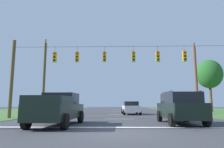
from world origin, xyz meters
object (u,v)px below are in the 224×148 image
(pickup_truck, at_px, (58,109))
(overhead_signal_span, at_px, (119,72))
(suv_black, at_px, (180,107))
(utility_pole_near_left, at_px, (44,77))
(utility_pole_mid_right, at_px, (196,78))
(tree_roadside_right, at_px, (209,74))
(distant_car_crossing_white, at_px, (131,108))

(pickup_truck, bearing_deg, overhead_signal_span, 56.17)
(suv_black, height_order, utility_pole_near_left, utility_pole_near_left)
(overhead_signal_span, xyz_separation_m, suv_black, (3.92, -4.39, -3.02))
(pickup_truck, relative_size, utility_pole_mid_right, 0.59)
(overhead_signal_span, bearing_deg, tree_roadside_right, 43.55)
(suv_black, distance_m, utility_pole_near_left, 18.80)
(overhead_signal_span, relative_size, pickup_truck, 3.59)
(overhead_signal_span, xyz_separation_m, distant_car_crossing_white, (1.46, 6.61, -3.29))
(suv_black, height_order, distant_car_crossing_white, suv_black)
(suv_black, xyz_separation_m, utility_pole_mid_right, (6.16, 12.75, 3.44))
(overhead_signal_span, xyz_separation_m, utility_pole_mid_right, (10.08, 8.36, 0.42))
(overhead_signal_span, distance_m, utility_pole_mid_right, 13.11)
(suv_black, relative_size, tree_roadside_right, 0.60)
(distant_car_crossing_white, bearing_deg, pickup_truck, -113.04)
(distant_car_crossing_white, distance_m, tree_roadside_right, 15.20)
(suv_black, distance_m, utility_pole_mid_right, 14.57)
(utility_pole_near_left, bearing_deg, suv_black, -42.32)
(utility_pole_near_left, relative_size, tree_roadside_right, 1.23)
(utility_pole_near_left, height_order, tree_roadside_right, utility_pole_near_left)
(pickup_truck, xyz_separation_m, utility_pole_near_left, (-6.02, 13.54, 3.78))
(utility_pole_mid_right, bearing_deg, utility_pole_near_left, -179.02)
(distant_car_crossing_white, relative_size, utility_pole_near_left, 0.45)
(utility_pole_mid_right, height_order, tree_roadside_right, utility_pole_mid_right)
(utility_pole_near_left, xyz_separation_m, tree_roadside_right, (23.82, 5.39, 1.01))
(overhead_signal_span, height_order, pickup_truck, overhead_signal_span)
(utility_pole_mid_right, relative_size, utility_pole_near_left, 0.95)
(overhead_signal_span, relative_size, tree_roadside_right, 2.45)
(suv_black, relative_size, distant_car_crossing_white, 1.10)
(pickup_truck, xyz_separation_m, distant_car_crossing_white, (5.16, 12.12, -0.18))
(pickup_truck, distance_m, utility_pole_mid_right, 19.87)
(distant_car_crossing_white, bearing_deg, suv_black, -77.39)
(pickup_truck, height_order, utility_pole_mid_right, utility_pole_mid_right)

